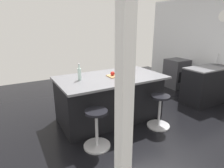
% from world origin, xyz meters
% --- Properties ---
extents(ground_plane, '(7.72, 7.72, 0.00)m').
position_xyz_m(ground_plane, '(0.00, 0.00, 0.00)').
color(ground_plane, black).
extents(interior_partition_left, '(0.15, 5.02, 2.66)m').
position_xyz_m(interior_partition_left, '(-2.97, 0.00, 1.33)').
color(interior_partition_left, silver).
rests_on(interior_partition_left, ground_plane).
extents(sink_cabinet, '(1.83, 0.60, 1.19)m').
position_xyz_m(sink_cabinet, '(-2.62, 0.26, 0.46)').
color(sink_cabinet, black).
rests_on(sink_cabinet, ground_plane).
extents(oven_range, '(0.60, 0.61, 0.88)m').
position_xyz_m(oven_range, '(-2.62, -1.01, 0.44)').
color(oven_range, '#38383D').
rests_on(oven_range, ground_plane).
extents(kitchen_island, '(2.10, 1.20, 0.93)m').
position_xyz_m(kitchen_island, '(0.24, -0.16, 0.47)').
color(kitchen_island, black).
rests_on(kitchen_island, ground_plane).
extents(stool_by_window, '(0.44, 0.44, 0.65)m').
position_xyz_m(stool_by_window, '(-0.42, 0.62, 0.30)').
color(stool_by_window, '#B7B7BC').
rests_on(stool_by_window, ground_plane).
extents(stool_middle, '(0.44, 0.44, 0.65)m').
position_xyz_m(stool_middle, '(0.91, 0.62, 0.30)').
color(stool_middle, '#B7B7BC').
rests_on(stool_middle, ground_plane).
extents(cutting_board, '(0.36, 0.24, 0.02)m').
position_xyz_m(cutting_board, '(0.12, -0.09, 0.94)').
color(cutting_board, tan).
rests_on(cutting_board, kitchen_island).
extents(apple_red, '(0.08, 0.08, 0.08)m').
position_xyz_m(apple_red, '(0.21, -0.11, 0.99)').
color(apple_red, red).
rests_on(apple_red, cutting_board).
extents(apple_yellow, '(0.08, 0.08, 0.08)m').
position_xyz_m(apple_yellow, '(0.07, -0.15, 0.99)').
color(apple_yellow, gold).
rests_on(apple_yellow, cutting_board).
extents(apple_green, '(0.08, 0.08, 0.08)m').
position_xyz_m(apple_green, '(0.11, -0.05, 0.99)').
color(apple_green, '#609E2D').
rests_on(apple_green, cutting_board).
extents(water_bottle, '(0.06, 0.06, 0.31)m').
position_xyz_m(water_bottle, '(0.86, -0.18, 1.05)').
color(water_bottle, silver).
rests_on(water_bottle, kitchen_island).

